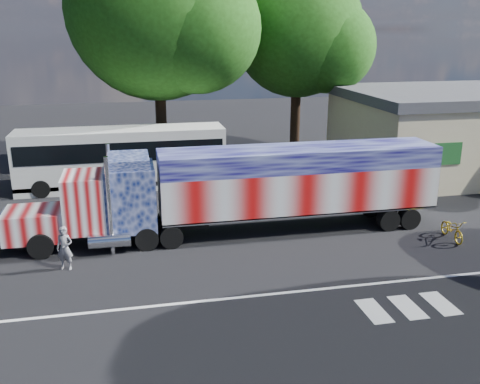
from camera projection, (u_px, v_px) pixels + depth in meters
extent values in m
plane|color=black|center=(256.00, 259.00, 21.30)|extent=(100.00, 100.00, 0.00)
cube|color=silver|center=(276.00, 294.00, 18.50)|extent=(30.00, 0.15, 0.01)
cube|color=silver|center=(374.00, 311.00, 17.37)|extent=(0.70, 1.60, 0.01)
cube|color=silver|center=(408.00, 307.00, 17.61)|extent=(0.70, 1.60, 0.01)
cube|color=silver|center=(440.00, 303.00, 17.84)|extent=(0.70, 1.60, 0.01)
cube|color=black|center=(110.00, 229.00, 22.70)|extent=(8.34, 0.93, 0.28)
cube|color=#D27D7F|center=(36.00, 224.00, 21.98)|extent=(2.41, 2.04, 1.21)
cube|color=silver|center=(3.00, 226.00, 21.73)|extent=(0.11, 1.76, 1.08)
cube|color=silver|center=(0.00, 240.00, 21.87)|extent=(0.28, 2.32, 0.33)
cube|color=#D27D7F|center=(85.00, 201.00, 22.14)|extent=(1.67, 2.32, 2.32)
cube|color=black|center=(64.00, 193.00, 21.86)|extent=(0.06, 1.95, 0.83)
cube|color=#485489|center=(130.00, 196.00, 22.48)|extent=(2.04, 2.32, 2.69)
cube|color=#485489|center=(128.00, 161.00, 22.03)|extent=(1.67, 2.22, 0.46)
cylinder|color=silver|center=(111.00, 189.00, 23.46)|extent=(0.19, 0.19, 4.08)
cylinder|color=silver|center=(110.00, 207.00, 21.17)|extent=(0.19, 0.19, 4.08)
cylinder|color=silver|center=(111.00, 220.00, 23.84)|extent=(1.67, 0.61, 0.61)
cylinder|color=silver|center=(110.00, 240.00, 21.59)|extent=(1.67, 0.61, 0.61)
cylinder|color=black|center=(41.00, 246.00, 21.25)|extent=(1.02, 0.32, 1.02)
cylinder|color=black|center=(47.00, 228.00, 23.16)|extent=(1.02, 0.32, 1.02)
cylinder|color=black|center=(147.00, 238.00, 22.13)|extent=(0.96, 0.51, 0.96)
cylinder|color=black|center=(145.00, 222.00, 23.95)|extent=(0.96, 0.51, 0.96)
cylinder|color=black|center=(171.00, 236.00, 22.33)|extent=(0.96, 0.51, 0.96)
cylinder|color=black|center=(168.00, 221.00, 24.16)|extent=(0.96, 0.51, 0.96)
cube|color=black|center=(298.00, 210.00, 24.29)|extent=(12.05, 1.02, 0.28)
cube|color=#D87979|center=(299.00, 188.00, 23.98)|extent=(12.42, 2.41, 1.85)
cube|color=#474892|center=(300.00, 158.00, 23.57)|extent=(12.42, 2.41, 0.93)
cube|color=silver|center=(298.00, 208.00, 24.25)|extent=(12.42, 2.41, 0.11)
cube|color=silver|center=(426.00, 171.00, 25.08)|extent=(0.04, 2.32, 2.69)
cylinder|color=black|center=(388.00, 220.00, 24.29)|extent=(0.96, 0.51, 0.96)
cylinder|color=black|center=(369.00, 206.00, 26.11)|extent=(0.96, 0.51, 0.96)
cylinder|color=black|center=(409.00, 218.00, 24.49)|extent=(0.96, 0.51, 0.96)
cylinder|color=black|center=(389.00, 205.00, 26.31)|extent=(0.96, 0.51, 0.96)
cube|color=white|center=(122.00, 158.00, 30.58)|extent=(11.66, 2.53, 3.40)
cube|color=black|center=(121.00, 147.00, 30.39)|extent=(11.27, 2.59, 1.07)
cube|color=black|center=(123.00, 180.00, 30.94)|extent=(11.66, 2.53, 0.24)
cube|color=black|center=(14.00, 161.00, 29.37)|extent=(0.06, 2.24, 1.36)
cylinder|color=black|center=(41.00, 189.00, 28.92)|extent=(0.97, 0.29, 0.97)
cylinder|color=black|center=(47.00, 177.00, 31.20)|extent=(0.97, 0.29, 0.97)
cylinder|color=black|center=(176.00, 181.00, 30.37)|extent=(0.97, 0.29, 0.97)
cylinder|color=black|center=(172.00, 171.00, 32.65)|extent=(0.97, 0.29, 0.97)
cylinder|color=black|center=(191.00, 181.00, 30.55)|extent=(0.97, 0.29, 0.97)
cylinder|color=black|center=(186.00, 170.00, 32.82)|extent=(0.97, 0.29, 0.97)
cube|color=#1E5926|center=(448.00, 154.00, 28.56)|extent=(1.60, 0.08, 1.20)
imported|color=slate|center=(65.00, 248.00, 20.17)|extent=(0.71, 0.57, 1.71)
imported|color=gold|center=(452.00, 229.00, 23.16)|extent=(0.78, 1.87, 0.96)
cylinder|color=black|center=(296.00, 106.00, 38.38)|extent=(0.70, 0.70, 6.92)
sphere|color=#1D4E12|center=(298.00, 31.00, 36.86)|extent=(9.03, 9.03, 9.03)
sphere|color=#1D4E12|center=(329.00, 46.00, 36.24)|extent=(6.32, 6.32, 6.32)
sphere|color=#1D4E12|center=(274.00, 16.00, 37.57)|extent=(5.87, 5.87, 5.87)
cylinder|color=black|center=(161.00, 107.00, 34.48)|extent=(0.70, 0.70, 7.98)
sphere|color=#1D4E12|center=(156.00, 9.00, 32.73)|extent=(11.12, 11.12, 11.12)
sphere|color=#1D4E12|center=(197.00, 28.00, 31.95)|extent=(7.78, 7.78, 7.78)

